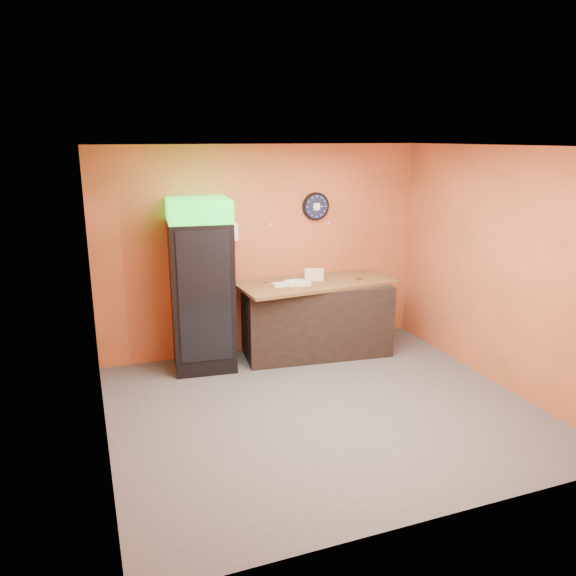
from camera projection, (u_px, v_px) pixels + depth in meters
name	position (u px, v px, depth m)	size (l,w,h in m)	color
floor	(322.00, 408.00, 6.17)	(4.50, 4.50, 0.00)	#47474C
back_wall	(264.00, 250.00, 7.61)	(4.50, 0.02, 2.80)	#D6633C
left_wall	(96.00, 308.00, 5.05)	(0.02, 4.00, 2.80)	#D6633C
right_wall	(500.00, 268.00, 6.56)	(0.02, 4.00, 2.80)	#D6633C
ceiling	(326.00, 146.00, 5.44)	(4.50, 4.00, 0.02)	white
beverage_cooler	(203.00, 288.00, 7.03)	(0.83, 0.84, 2.16)	black
prep_counter	(316.00, 319.00, 7.66)	(1.95, 0.87, 0.97)	black
wall_clock	(316.00, 206.00, 7.69)	(0.38, 0.06, 0.38)	black
wall_phone	(233.00, 232.00, 7.34)	(0.13, 0.11, 0.24)	white
butcher_paper	(316.00, 283.00, 7.53)	(2.09, 0.89, 0.04)	brown
sub_roll_stack	(314.00, 275.00, 7.54)	(0.27, 0.14, 0.16)	#F1E7BB
wrapped_sandwich_left	(284.00, 284.00, 7.28)	(0.30, 0.12, 0.04)	silver
wrapped_sandwich_mid	(299.00, 284.00, 7.30)	(0.29, 0.12, 0.04)	silver
wrapped_sandwich_right	(294.00, 281.00, 7.44)	(0.26, 0.10, 0.04)	silver
kitchen_tool	(293.00, 279.00, 7.54)	(0.06, 0.06, 0.06)	silver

